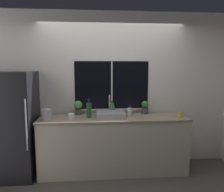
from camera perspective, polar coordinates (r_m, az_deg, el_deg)
The scene contains 15 objects.
ground_plane at distance 3.65m, azimuth 0.81°, elevation -20.99°, with size 14.00×14.00×0.00m, color #4C4742.
wall_back at distance 3.90m, azimuth -0.10°, elevation 1.72°, with size 8.00×0.09×2.70m.
wall_left at distance 5.05m, azimuth -25.88°, elevation 2.28°, with size 0.06×7.00×2.70m.
wall_right at distance 5.31m, azimuth 22.77°, elevation 2.66°, with size 0.06×7.00×2.70m.
counter at distance 3.73m, azimuth 0.38°, elevation -12.49°, with size 2.41×0.62×0.93m.
refrigerator at distance 3.81m, azimuth -23.75°, elevation -6.85°, with size 0.60×0.74×1.68m.
sink at distance 3.61m, azimuth -0.41°, elevation -4.74°, with size 0.46×0.44×0.34m.
potted_plant_left at distance 3.79m, azimuth -8.85°, elevation -2.77°, with size 0.14×0.14×0.24m.
potted_plant_center at distance 3.80m, azimuth -0.04°, elevation -2.80°, with size 0.14×0.14×0.25m.
potted_plant_right at distance 3.89m, azimuth 8.57°, elevation -2.93°, with size 0.12×0.12×0.22m.
soap_bottle at distance 3.65m, azimuth 4.66°, elevation -4.11°, with size 0.07×0.07×0.19m.
bottle_tall at distance 3.56m, azimuth -6.03°, elevation -3.60°, with size 0.08×0.08×0.31m.
mug_yellow at distance 3.74m, azimuth 17.44°, elevation -4.67°, with size 0.07×0.07×0.09m.
mug_white at distance 3.51m, azimuth -10.54°, elevation -5.24°, with size 0.09×0.09×0.09m.
kettle at distance 3.54m, azimuth -16.78°, elevation -4.54°, with size 0.16×0.16×0.19m.
Camera 1 is at (-0.31, -3.20, 1.74)m, focal length 35.00 mm.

